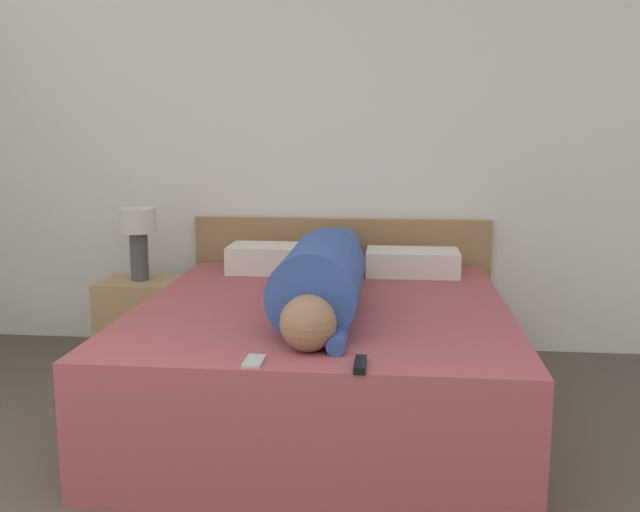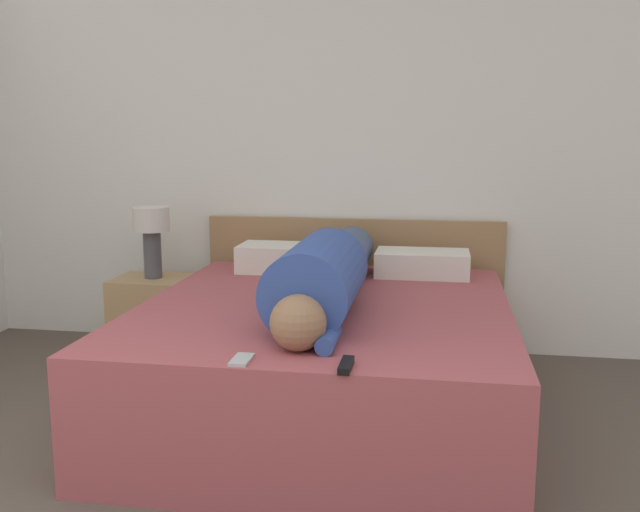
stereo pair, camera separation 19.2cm
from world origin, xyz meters
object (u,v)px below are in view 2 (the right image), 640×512
table_lamp (152,230)px  person_lying (327,275)px  bed (325,359)px  nightstand (155,317)px  cell_phone (241,360)px  pillow_second (422,263)px  pillow_near_headboard (287,258)px  tv_remote (346,365)px

table_lamp → person_lying: (1.16, -0.78, -0.07)m
bed → table_lamp: table_lamp is taller
bed → nightstand: bed is taller
bed → person_lying: size_ratio=1.10×
person_lying → cell_phone: bearing=-102.1°
nightstand → pillow_second: bearing=0.7°
person_lying → pillow_near_headboard: size_ratio=3.25×
bed → cell_phone: cell_phone is taller
nightstand → tv_remote: tv_remote is taller
tv_remote → cell_phone: tv_remote is taller
table_lamp → cell_phone: 1.89m
table_lamp → pillow_second: 1.58m
nightstand → person_lying: (1.16, -0.78, 0.46)m
pillow_second → cell_phone: (-0.59, -1.62, -0.06)m
pillow_near_headboard → nightstand: bearing=-178.7°
nightstand → pillow_second: pillow_second is taller
nightstand → pillow_second: 1.62m
bed → table_lamp: bearing=148.2°
bed → tv_remote: size_ratio=12.90×
table_lamp → pillow_near_headboard: table_lamp is taller
person_lying → tv_remote: person_lying is taller
nightstand → cell_phone: cell_phone is taller
bed → nightstand: bearing=148.2°
person_lying → table_lamp: bearing=146.2°
nightstand → cell_phone: 1.90m
bed → table_lamp: 1.43m
pillow_near_headboard → table_lamp: bearing=-178.7°
table_lamp → cell_phone: (0.99, -1.60, -0.21)m
nightstand → table_lamp: size_ratio=1.15×
bed → pillow_second: bearing=59.6°
nightstand → person_lying: person_lying is taller
tv_remote → cell_phone: size_ratio=1.15×
bed → nightstand: (-1.14, 0.71, -0.03)m
bed → table_lamp: size_ratio=4.60×
nightstand → pillow_near_headboard: pillow_near_headboard is taller
tv_remote → cell_phone: (-0.37, 0.02, -0.01)m
person_lying → pillow_second: 0.90m
pillow_near_headboard → tv_remote: (0.56, -1.63, -0.06)m
pillow_near_headboard → person_lying: bearing=-65.7°
pillow_second → cell_phone: 1.72m
bed → tv_remote: bearing=-76.5°
bed → pillow_second: (0.43, 0.73, 0.34)m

